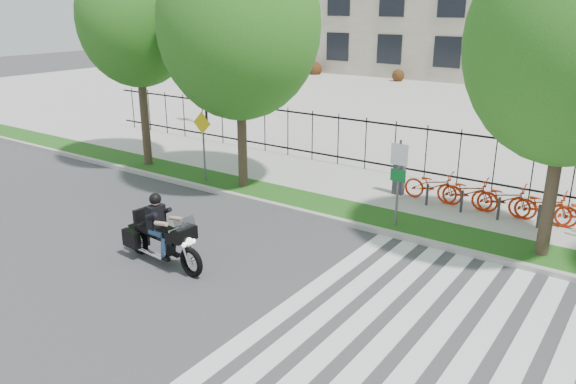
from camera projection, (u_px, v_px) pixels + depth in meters
The scene contains 14 objects.
ground at pixel (233, 269), 13.81m from camera, with size 120.00×120.00×0.00m, color #3E3E40.
curb at pixel (321, 217), 16.97m from camera, with size 60.00×0.20×0.15m, color #A9A79F.
grass_verge at pixel (335, 209), 17.63m from camera, with size 60.00×1.50×0.15m, color #1C4A12.
sidewalk at pixel (372, 188), 19.57m from camera, with size 60.00×3.50×0.15m, color #A5A49B.
plaza at pixel (507, 112), 33.18m from camera, with size 80.00×34.00×0.10m, color #A5A49B.
crosswalk_stripes at pixel (418, 331), 11.19m from camera, with size 5.70×8.00×0.01m, color silver, non-canonical shape.
iron_fence at pixel (395, 148), 20.58m from camera, with size 30.00×0.06×2.00m, color black, non-canonical shape.
lamp_post_left at pixel (204, 65), 28.62m from camera, with size 1.06×0.70×4.25m.
street_tree_0 at pixel (137, 19), 20.51m from camera, with size 4.34×4.34×8.01m.
street_tree_1 at pixel (239, 26), 17.91m from camera, with size 5.27×5.27×8.40m.
street_tree_2 at pixel (574, 44), 12.63m from camera, with size 4.90×4.90×8.01m.
sign_pole_regulatory at pixel (398, 172), 15.61m from camera, with size 0.50×0.09×2.50m.
sign_pole_warning at pixel (203, 137), 19.63m from camera, with size 0.78×0.09×2.49m.
motorcycle_rider at pixel (162, 237), 13.85m from camera, with size 2.86×0.90×2.20m.
Camera 1 is at (8.28, -9.43, 6.22)m, focal length 35.00 mm.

